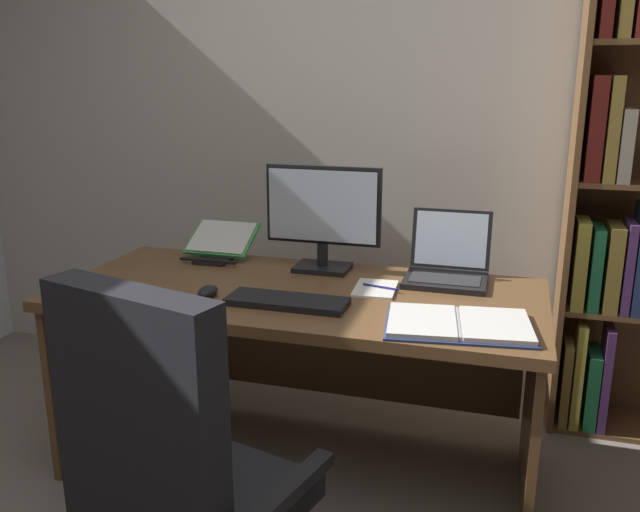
{
  "coord_description": "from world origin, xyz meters",
  "views": [
    {
      "loc": [
        0.57,
        -1.17,
        1.51
      ],
      "look_at": [
        -0.07,
        1.0,
        0.88
      ],
      "focal_mm": 37.35,
      "sensor_mm": 36.0,
      "label": 1
    }
  ],
  "objects": [
    {
      "name": "office_chair",
      "position": [
        -0.2,
        0.15,
        0.44
      ],
      "size": [
        0.69,
        0.6,
        1.05
      ],
      "rotation": [
        0.0,
        0.0,
        -0.26
      ],
      "color": "black",
      "rests_on": "ground"
    },
    {
      "name": "keyboard",
      "position": [
        -0.15,
        0.88,
        0.75
      ],
      "size": [
        0.42,
        0.15,
        0.02
      ],
      "primitive_type": "cube",
      "color": "black",
      "rests_on": "desk"
    },
    {
      "name": "open_binder",
      "position": [
        0.44,
        0.83,
        0.75
      ],
      "size": [
        0.49,
        0.36,
        0.02
      ],
      "rotation": [
        0.0,
        0.0,
        0.13
      ],
      "color": "navy",
      "rests_on": "desk"
    },
    {
      "name": "pen",
      "position": [
        0.13,
        1.13,
        0.75
      ],
      "size": [
        0.14,
        0.04,
        0.01
      ],
      "primitive_type": "cylinder",
      "rotation": [
        0.0,
        1.57,
        -0.23
      ],
      "color": "navy",
      "rests_on": "notepad"
    },
    {
      "name": "desk",
      "position": [
        -0.17,
        1.13,
        0.54
      ],
      "size": [
        1.78,
        0.8,
        0.73
      ],
      "color": "brown",
      "rests_on": "ground"
    },
    {
      "name": "monitor",
      "position": [
        -0.15,
        1.32,
        0.95
      ],
      "size": [
        0.47,
        0.16,
        0.42
      ],
      "color": "black",
      "rests_on": "desk"
    },
    {
      "name": "wall_back",
      "position": [
        0.0,
        1.96,
        1.37
      ],
      "size": [
        5.14,
        0.12,
        2.73
      ],
      "primitive_type": "cube",
      "color": "beige",
      "rests_on": "ground"
    },
    {
      "name": "computer_mouse",
      "position": [
        -0.45,
        0.88,
        0.75
      ],
      "size": [
        0.06,
        0.1,
        0.04
      ],
      "primitive_type": "ellipsoid",
      "color": "black",
      "rests_on": "desk"
    },
    {
      "name": "reading_stand_with_book",
      "position": [
        -0.63,
        1.38,
        0.8
      ],
      "size": [
        0.29,
        0.26,
        0.14
      ],
      "color": "black",
      "rests_on": "desk"
    },
    {
      "name": "notepad",
      "position": [
        0.11,
        1.13,
        0.74
      ],
      "size": [
        0.16,
        0.22,
        0.01
      ],
      "primitive_type": "cube",
      "rotation": [
        0.0,
        0.0,
        0.06
      ],
      "color": "silver",
      "rests_on": "desk"
    },
    {
      "name": "laptop",
      "position": [
        0.35,
        1.33,
        0.79
      ],
      "size": [
        0.31,
        0.3,
        0.26
      ],
      "color": "black",
      "rests_on": "desk"
    }
  ]
}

